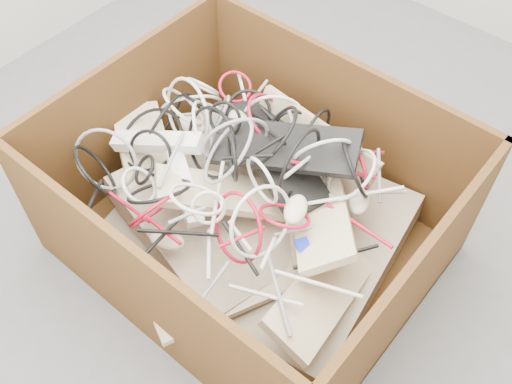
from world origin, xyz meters
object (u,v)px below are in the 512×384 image
Objects in this scene: power_strip_right at (185,187)px; vga_plug at (303,246)px; cardboard_box at (249,220)px; power_strip_left at (157,142)px.

power_strip_right is 0.43m from vga_plug.
cardboard_box is at bearing 73.13° from power_strip_right.
power_strip_left is 7.44× the size of vga_plug.
cardboard_box is 26.27× the size of vga_plug.
cardboard_box reaches higher than vga_plug.
cardboard_box is 3.53× the size of power_strip_left.
vga_plug is at bearing -15.19° from cardboard_box.
cardboard_box is at bearing -11.96° from power_strip_left.
power_strip_right is (0.19, -0.07, -0.03)m from power_strip_left.
power_strip_left reaches higher than vga_plug.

